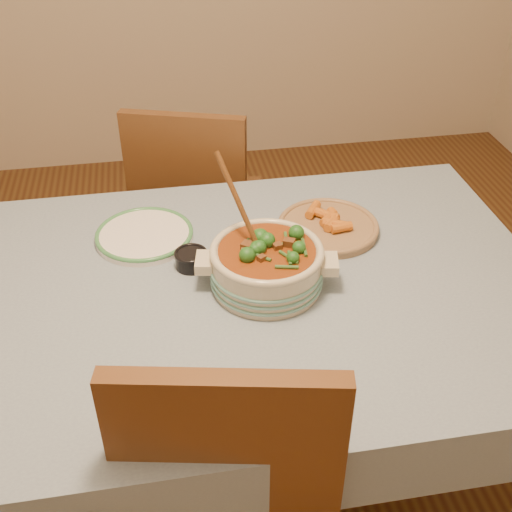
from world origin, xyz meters
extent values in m
plane|color=#462614|center=(0.00, 0.00, 0.00)|extent=(4.50, 4.50, 0.00)
cube|color=brown|center=(0.00, 0.00, 0.72)|extent=(1.60, 1.00, 0.05)
cube|color=#859BAC|center=(0.00, 0.00, 0.75)|extent=(1.68, 1.08, 0.01)
cylinder|color=brown|center=(0.73, 0.43, 0.35)|extent=(0.07, 0.07, 0.70)
cylinder|color=beige|center=(0.10, -0.01, 0.81)|extent=(0.32, 0.32, 0.11)
torus|color=beige|center=(0.10, -0.01, 0.86)|extent=(0.28, 0.28, 0.02)
cube|color=beige|center=(0.26, -0.04, 0.83)|extent=(0.06, 0.08, 0.03)
cube|color=beige|center=(-0.05, 0.02, 0.83)|extent=(0.06, 0.08, 0.03)
cylinder|color=brown|center=(0.10, -0.01, 0.86)|extent=(0.24, 0.24, 0.02)
cylinder|color=white|center=(-0.20, 0.26, 0.77)|extent=(0.35, 0.35, 0.02)
torus|color=#3F8B4F|center=(-0.20, 0.26, 0.77)|extent=(0.28, 0.28, 0.01)
cylinder|color=black|center=(-0.08, 0.11, 0.78)|extent=(0.11, 0.11, 0.04)
torus|color=black|center=(-0.08, 0.11, 0.80)|extent=(0.09, 0.09, 0.01)
cylinder|color=black|center=(-0.08, 0.11, 0.79)|extent=(0.07, 0.07, 0.01)
cylinder|color=#977153|center=(0.32, 0.21, 0.77)|extent=(0.32, 0.32, 0.02)
torus|color=#977153|center=(0.32, 0.21, 0.78)|extent=(0.29, 0.29, 0.02)
cube|color=brown|center=(0.02, 0.91, 0.46)|extent=(0.54, 0.54, 0.04)
cube|color=brown|center=(-0.05, 0.73, 0.69)|extent=(0.42, 0.17, 0.46)
cylinder|color=brown|center=(0.25, 1.03, 0.23)|extent=(0.04, 0.04, 0.46)
cylinder|color=brown|center=(-0.10, 1.15, 0.23)|extent=(0.04, 0.04, 0.46)
cylinder|color=brown|center=(0.13, 0.68, 0.23)|extent=(0.04, 0.04, 0.46)
cylinder|color=brown|center=(-0.22, 0.80, 0.23)|extent=(0.04, 0.04, 0.46)
cube|color=brown|center=(-0.07, -0.50, 0.73)|extent=(0.45, 0.13, 0.48)
camera|label=1|loc=(-0.14, -1.27, 1.78)|focal=45.00mm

